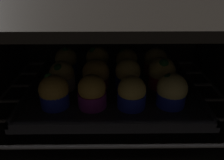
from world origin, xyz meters
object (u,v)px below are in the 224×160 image
Objects in this scene: muffin_row1_col1 at (96,75)px; muffin_row2_col1 at (97,61)px; muffin_row0_col1 at (92,92)px; muffin_row1_col0 at (62,76)px; muffin_row0_col0 at (54,92)px; muffin_row2_col2 at (126,62)px; muffin_row1_col2 at (128,75)px; baking_tray at (112,89)px; muffin_row0_col3 at (172,91)px; muffin_row0_col2 at (132,93)px; muffin_row1_col3 at (162,73)px; muffin_row2_col0 at (66,62)px; muffin_row2_col3 at (155,62)px.

muffin_row1_col1 is 8.23cm from muffin_row2_col1.
muffin_row0_col1 reaches higher than muffin_row1_col0.
muffin_row0_col0 reaches higher than muffin_row2_col2.
muffin_row2_col1 is (8.18, 8.62, 0.45)cm from muffin_row1_col0.
muffin_row1_col2 is at bearing -3.55° from muffin_row1_col1.
baking_tray is at bearing -65.03° from muffin_row2_col1.
muffin_row1_col1 is (-16.44, 8.15, -0.12)cm from muffin_row0_col3.
muffin_row1_col0 is at bearing 162.53° from muffin_row0_col3.
muffin_row1_col2 reaches higher than muffin_row0_col3.
muffin_row0_col2 is 11.75cm from muffin_row1_col1.
muffin_row1_col3 is 1.01× the size of muffin_row2_col0.
muffin_row0_col2 is 16.81cm from muffin_row2_col2.
muffin_row2_col2 is (16.37, 16.40, -0.03)cm from muffin_row0_col0.
muffin_row2_col0 is at bearing 147.34° from muffin_row0_col3.
baking_tray is at bearing 115.52° from muffin_row0_col2.
muffin_row1_col1 is 0.92× the size of muffin_row1_col3.
muffin_row2_col1 is (-7.96, 16.87, 0.46)cm from muffin_row0_col2.
muffin_row0_col3 is at bearing -17.47° from muffin_row1_col0.
muffin_row0_col3 reaches higher than muffin_row0_col2.
muffin_row0_col1 is at bearing -63.49° from muffin_row2_col0.
muffin_row0_col2 is at bearing -27.09° from muffin_row1_col0.
muffin_row1_col3 reaches higher than muffin_row1_col2.
muffin_row2_col3 is at bearing 19.07° from muffin_row1_col0.
muffin_row2_col1 is at bearing 135.14° from muffin_row0_col3.
muffin_row2_col1 is (-3.93, 8.43, 4.11)cm from baking_tray.
muffin_row1_col3 is 1.13× the size of muffin_row2_col2.
muffin_row2_col3 is at bearing 34.12° from baking_tray.
muffin_row1_col2 is at bearing -48.36° from muffin_row2_col1.
muffin_row2_col2 is at bearing 63.97° from baking_tray.
muffin_row1_col1 is at bearing -153.53° from muffin_row2_col3.
muffin_row2_col3 is (24.44, 0.12, -0.11)cm from muffin_row2_col0.
muffin_row0_col3 is (24.81, 0.09, 0.13)cm from muffin_row0_col0.
muffin_row0_col3 is 1.00× the size of muffin_row2_col3.
muffin_row2_col0 and muffin_row2_col1 have the same top height.
muffin_row1_col3 is at bearing 18.80° from muffin_row0_col0.
muffin_row0_col0 is 8.00cm from muffin_row0_col1.
baking_tray is 5.55× the size of muffin_row2_col3.
muffin_row2_col2 is (8.37, 16.59, -0.18)cm from muffin_row0_col1.
muffin_row1_col0 is 18.31cm from muffin_row2_col2.
muffin_row0_col1 is 11.21cm from muffin_row1_col0.
muffin_row1_col3 is 17.98cm from muffin_row2_col1.
muffin_row0_col2 is 1.01× the size of muffin_row1_col0.
muffin_row1_col0 is at bearing -179.10° from baking_tray.
muffin_row2_col2 is (16.48, 0.33, -0.25)cm from muffin_row2_col0.
muffin_row2_col1 is 1.11× the size of muffin_row2_col2.
muffin_row0_col0 is at bearing -134.96° from muffin_row2_col2.
muffin_row1_col2 is at bearing -27.13° from muffin_row2_col0.
muffin_row1_col1 is 1.04× the size of muffin_row2_col2.
muffin_row2_col0 reaches higher than baking_tray.
muffin_row1_col0 is at bearing -160.93° from muffin_row2_col3.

